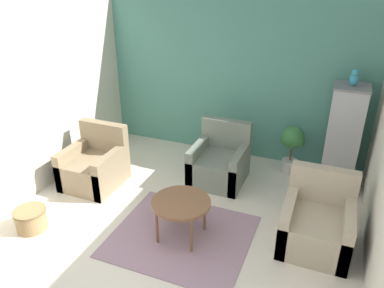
{
  "coord_description": "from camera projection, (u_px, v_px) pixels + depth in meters",
  "views": [
    {
      "loc": [
        1.63,
        -2.24,
        3.03
      ],
      "look_at": [
        0.0,
        1.78,
        0.94
      ],
      "focal_mm": 35.0,
      "sensor_mm": 36.0,
      "label": 1
    }
  ],
  "objects": [
    {
      "name": "coffee_table",
      "position": [
        181.0,
        205.0,
        4.42
      ],
      "size": [
        0.71,
        0.71,
        0.52
      ],
      "color": "brown",
      "rests_on": "ground_plane"
    },
    {
      "name": "armchair_middle",
      "position": [
        220.0,
        163.0,
        5.73
      ],
      "size": [
        0.78,
        0.83,
        0.88
      ],
      "color": "slate",
      "rests_on": "ground_plane"
    },
    {
      "name": "armchair_right",
      "position": [
        317.0,
        224.0,
        4.37
      ],
      "size": [
        0.78,
        0.83,
        0.88
      ],
      "color": "tan",
      "rests_on": "ground_plane"
    },
    {
      "name": "area_rug",
      "position": [
        182.0,
        236.0,
        4.62
      ],
      "size": [
        1.65,
        1.47,
        0.01
      ],
      "color": "gray",
      "rests_on": "ground_plane"
    },
    {
      "name": "potted_plant",
      "position": [
        292.0,
        144.0,
        5.83
      ],
      "size": [
        0.38,
        0.35,
        0.79
      ],
      "color": "beige",
      "rests_on": "ground_plane"
    },
    {
      "name": "parrot",
      "position": [
        354.0,
        78.0,
        5.02
      ],
      "size": [
        0.11,
        0.2,
        0.24
      ],
      "color": "teal",
      "rests_on": "birdcage"
    },
    {
      "name": "wall_left",
      "position": [
        48.0,
        94.0,
        5.4
      ],
      "size": [
        0.06,
        3.56,
        2.69
      ],
      "color": "beige",
      "rests_on": "ground_plane"
    },
    {
      "name": "armchair_left",
      "position": [
        95.0,
        166.0,
        5.63
      ],
      "size": [
        0.78,
        0.83,
        0.88
      ],
      "color": "#8E7A5B",
      "rests_on": "ground_plane"
    },
    {
      "name": "wall_back_accent",
      "position": [
        233.0,
        78.0,
        6.16
      ],
      "size": [
        4.54,
        0.06,
        2.69
      ],
      "color": "#4C897A",
      "rests_on": "ground_plane"
    },
    {
      "name": "wicker_basket",
      "position": [
        31.0,
        219.0,
        4.7
      ],
      "size": [
        0.4,
        0.4,
        0.28
      ],
      "color": "#A37F51",
      "rests_on": "ground_plane"
    },
    {
      "name": "birdcage",
      "position": [
        342.0,
        140.0,
        5.41
      ],
      "size": [
        0.59,
        0.59,
        1.54
      ],
      "color": "slate",
      "rests_on": "ground_plane"
    }
  ]
}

